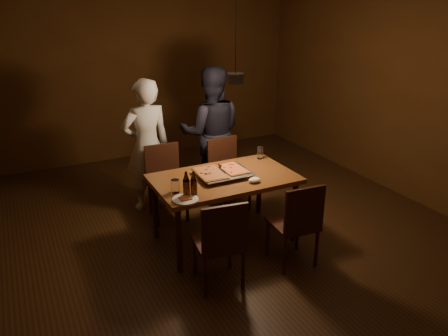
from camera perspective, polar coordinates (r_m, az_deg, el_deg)
name	(u,v)px	position (r m, az deg, el deg)	size (l,w,h in m)	color
room_shell	(235,112)	(4.65, 1.45, 7.39)	(6.00, 6.00, 6.00)	#3B2010
dining_table	(224,183)	(4.66, 0.00, -1.99)	(1.50, 0.90, 0.75)	brown
chair_far_left	(165,175)	(5.29, -7.71, -0.90)	(0.44, 0.44, 0.49)	#38190F
chair_far_right	(227,167)	(5.49, 0.33, 0.14)	(0.45, 0.45, 0.49)	#38190F
chair_near_left	(221,237)	(3.93, -0.39, -9.00)	(0.47, 0.47, 0.49)	#38190F
chair_near_right	(298,218)	(4.31, 9.61, -6.44)	(0.45, 0.45, 0.49)	#38190F
pizza_tray	(223,174)	(4.64, -0.15, -0.76)	(0.55, 0.45, 0.05)	silver
pizza_meat	(210,173)	(4.58, -1.82, -0.66)	(0.27, 0.42, 0.02)	maroon
pizza_cheese	(233,169)	(4.69, 1.15, -0.10)	(0.23, 0.37, 0.02)	gold
spatula	(222,170)	(4.64, -0.23, -0.29)	(0.09, 0.24, 0.04)	silver
beer_bottle_a	(186,184)	(4.15, -4.95, -2.12)	(0.07, 0.07, 0.25)	black
beer_bottle_b	(194,184)	(4.16, -3.98, -2.06)	(0.07, 0.07, 0.25)	black
water_glass_left	(175,186)	(4.27, -6.36, -2.36)	(0.08, 0.08, 0.13)	silver
water_glass_right	(260,153)	(5.15, 4.73, 1.98)	(0.07, 0.07, 0.14)	silver
plate_slice	(185,199)	(4.11, -5.06, -4.11)	(0.25, 0.25, 0.03)	white
napkin	(254,180)	(4.49, 3.99, -1.58)	(0.13, 0.10, 0.05)	white
diner_white	(147,146)	(5.44, -10.06, 2.88)	(0.60, 0.40, 1.66)	silver
diner_dark	(211,133)	(5.74, -1.69, 4.59)	(0.84, 0.66, 1.74)	black
pendant_lamp	(235,77)	(4.58, 1.49, 11.77)	(0.18, 0.18, 1.10)	black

